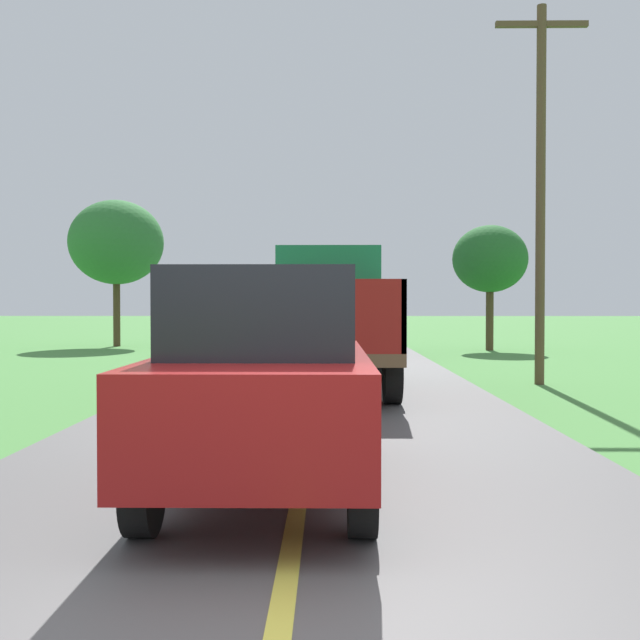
{
  "coord_description": "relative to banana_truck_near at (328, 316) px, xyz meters",
  "views": [
    {
      "loc": [
        0.25,
        -3.89,
        1.72
      ],
      "look_at": [
        0.08,
        10.61,
        1.4
      ],
      "focal_mm": 41.99,
      "sensor_mm": 36.0,
      "label": 1
    }
  ],
  "objects": [
    {
      "name": "following_car",
      "position": [
        -0.52,
        -8.26,
        -0.39
      ],
      "size": [
        1.74,
        4.1,
        1.92
      ],
      "color": "maroon",
      "rests_on": "road_surface"
    },
    {
      "name": "roadside_tree_mid_right",
      "position": [
        5.93,
        12.81,
        1.88
      ],
      "size": [
        2.74,
        2.74,
        4.59
      ],
      "color": "#4C3823",
      "rests_on": "ground"
    },
    {
      "name": "roadside_tree_near_left",
      "position": [
        -8.51,
        15.21,
        2.7
      ],
      "size": [
        3.75,
        3.75,
        5.86
      ],
      "color": "#4C3823",
      "rests_on": "ground"
    },
    {
      "name": "ground_plane",
      "position": [
        -0.23,
        -10.81,
        -1.47
      ],
      "size": [
        200.0,
        200.0,
        0.0
      ],
      "primitive_type": "plane",
      "color": "#47843D"
    },
    {
      "name": "banana_truck_far",
      "position": [
        0.18,
        10.76,
        0.02
      ],
      "size": [
        2.38,
        5.81,
        2.8
      ],
      "color": "#2D2D30",
      "rests_on": "road_surface"
    },
    {
      "name": "banana_truck_near",
      "position": [
        0.0,
        0.0,
        0.0
      ],
      "size": [
        2.38,
        5.84,
        2.8
      ],
      "color": "#2D2D30",
      "rests_on": "road_surface"
    },
    {
      "name": "centre_line",
      "position": [
        -0.23,
        -10.81,
        -1.38
      ],
      "size": [
        0.14,
        108.0,
        0.01
      ],
      "primitive_type": "cube",
      "color": "#E0D64C",
      "rests_on": "road_surface"
    },
    {
      "name": "road_surface",
      "position": [
        -0.23,
        -10.81,
        -1.43
      ],
      "size": [
        6.4,
        120.0,
        0.08
      ],
      "primitive_type": "cube",
      "color": "#565454",
      "rests_on": "ground"
    },
    {
      "name": "utility_pole_roadside",
      "position": [
        4.5,
        1.21,
        2.82
      ],
      "size": [
        1.94,
        0.2,
        8.0
      ],
      "color": "brown",
      "rests_on": "ground"
    }
  ]
}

